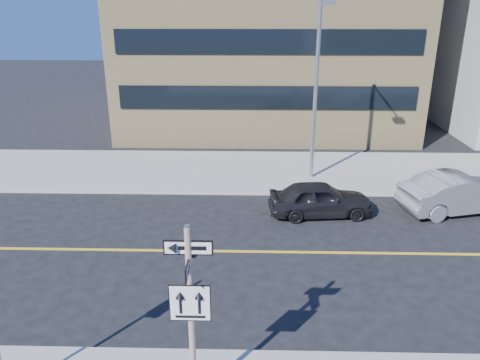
{
  "coord_description": "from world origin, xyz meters",
  "views": [
    {
      "loc": [
        1.14,
        -10.04,
        7.95
      ],
      "look_at": [
        0.79,
        4.0,
        2.61
      ],
      "focal_mm": 35.0,
      "sensor_mm": 36.0,
      "label": 1
    }
  ],
  "objects_px": {
    "parked_car_a": "(320,199)",
    "streetlight_a": "(317,80)",
    "sign_pole": "(191,308)",
    "parked_car_b": "(460,193)"
  },
  "relations": [
    {
      "from": "parked_car_b",
      "to": "streetlight_a",
      "type": "relative_size",
      "value": 0.61
    },
    {
      "from": "sign_pole",
      "to": "parked_car_a",
      "type": "xyz_separation_m",
      "value": [
        3.88,
        9.56,
        -1.75
      ]
    },
    {
      "from": "parked_car_b",
      "to": "streetlight_a",
      "type": "bearing_deg",
      "value": 45.4
    },
    {
      "from": "parked_car_a",
      "to": "sign_pole",
      "type": "bearing_deg",
      "value": 152.3
    },
    {
      "from": "sign_pole",
      "to": "streetlight_a",
      "type": "xyz_separation_m",
      "value": [
        4.0,
        13.27,
        2.32
      ]
    },
    {
      "from": "sign_pole",
      "to": "parked_car_a",
      "type": "bearing_deg",
      "value": 67.89
    },
    {
      "from": "parked_car_a",
      "to": "streetlight_a",
      "type": "relative_size",
      "value": 0.5
    },
    {
      "from": "sign_pole",
      "to": "streetlight_a",
      "type": "bearing_deg",
      "value": 73.23
    },
    {
      "from": "sign_pole",
      "to": "parked_car_b",
      "type": "relative_size",
      "value": 0.84
    },
    {
      "from": "parked_car_a",
      "to": "parked_car_b",
      "type": "relative_size",
      "value": 0.83
    }
  ]
}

